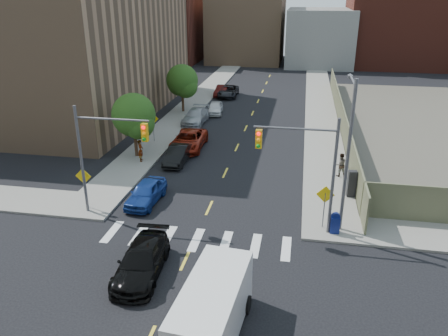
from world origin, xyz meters
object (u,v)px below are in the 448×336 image
at_px(parked_car_white, 215,108).
at_px(black_sedan, 142,261).
at_px(payphone, 352,184).
at_px(parked_car_blue, 146,193).
at_px(parked_car_maroon, 222,91).
at_px(parked_car_red, 189,140).
at_px(parked_car_black, 178,155).
at_px(cargo_van, 213,307).
at_px(pedestrian_west, 141,151).
at_px(parked_car_silver, 196,116).
at_px(mailbox, 335,223).
at_px(parked_car_grey, 228,91).
at_px(pedestrian_east, 340,165).

bearing_deg(parked_car_white, black_sedan, -91.23).
distance_m(black_sedan, payphone, 15.39).
xyz_separation_m(parked_car_blue, parked_car_maroon, (-0.79, 32.05, -0.03)).
relative_size(parked_car_red, payphone, 3.08).
relative_size(parked_car_blue, parked_car_black, 1.00).
distance_m(cargo_van, payphone, 15.64).
distance_m(payphone, pedestrian_west, 16.80).
distance_m(parked_car_silver, parked_car_maroon, 13.22).
distance_m(black_sedan, mailbox, 11.16).
relative_size(parked_car_maroon, parked_car_grey, 0.82).
xyz_separation_m(parked_car_white, payphone, (13.40, -19.84, 0.38)).
height_order(parked_car_red, pedestrian_east, pedestrian_east).
bearing_deg(parked_car_red, black_sedan, -83.79).
height_order(parked_car_red, cargo_van, cargo_van).
height_order(parked_car_grey, pedestrian_west, pedestrian_west).
relative_size(parked_car_maroon, pedestrian_west, 2.31).
bearing_deg(cargo_van, parked_car_grey, 103.68).
xyz_separation_m(parked_car_white, parked_car_maroon, (-0.88, 9.07, 0.01)).
bearing_deg(parked_car_maroon, parked_car_grey, -12.73).
xyz_separation_m(parked_car_maroon, payphone, (14.28, -28.91, 0.38)).
xyz_separation_m(parked_car_silver, pedestrian_east, (14.18, -12.26, 0.30)).
bearing_deg(mailbox, payphone, 70.91).
bearing_deg(black_sedan, pedestrian_east, 49.61).
bearing_deg(parked_car_silver, cargo_van, -73.10).
bearing_deg(parked_car_white, pedestrian_east, -57.57).
xyz_separation_m(cargo_van, payphone, (6.67, 14.15, -0.27)).
xyz_separation_m(parked_car_blue, mailbox, (12.15, -2.03, 0.04)).
bearing_deg(pedestrian_west, parked_car_black, -95.17).
distance_m(parked_car_maroon, mailbox, 36.45).
xyz_separation_m(parked_car_white, pedestrian_east, (12.88, -16.41, 0.37)).
distance_m(payphone, pedestrian_east, 3.47).
bearing_deg(payphone, parked_car_red, 143.52).
relative_size(parked_car_blue, payphone, 2.32).
distance_m(black_sedan, pedestrian_west, 15.45).
height_order(parked_car_black, parked_car_red, parked_car_red).
bearing_deg(parked_car_grey, parked_car_maroon, 163.29).
bearing_deg(black_sedan, parked_car_red, 93.45).
height_order(parked_car_red, mailbox, parked_car_red).
bearing_deg(parked_car_black, pedestrian_west, -169.70).
bearing_deg(pedestrian_east, parked_car_maroon, -74.19).
height_order(parked_car_maroon, mailbox, mailbox).
bearing_deg(parked_car_blue, payphone, 16.21).
bearing_deg(payphone, pedestrian_west, 160.85).
height_order(mailbox, pedestrian_west, pedestrian_west).
bearing_deg(pedestrian_west, cargo_van, -166.70).
relative_size(parked_car_red, cargo_van, 0.99).
xyz_separation_m(cargo_van, pedestrian_west, (-9.72, 17.87, -0.28)).
height_order(parked_car_blue, parked_car_white, parked_car_blue).
distance_m(parked_car_maroon, cargo_van, 43.73).
bearing_deg(payphone, pedestrian_east, 92.22).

